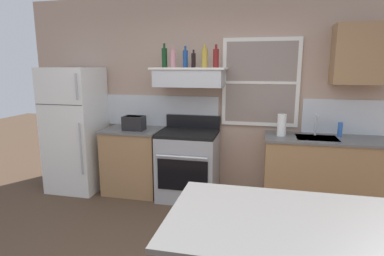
% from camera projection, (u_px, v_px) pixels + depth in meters
% --- Properties ---
extents(back_wall, '(5.40, 0.11, 2.70)m').
position_uv_depth(back_wall, '(214.00, 96.00, 4.32)').
color(back_wall, tan).
rests_on(back_wall, ground_plane).
extents(refrigerator, '(0.70, 0.72, 1.75)m').
position_uv_depth(refrigerator, '(76.00, 129.00, 4.46)').
color(refrigerator, white).
rests_on(refrigerator, ground_plane).
extents(counter_left_of_stove, '(0.79, 0.63, 0.91)m').
position_uv_depth(counter_left_of_stove, '(134.00, 160.00, 4.41)').
color(counter_left_of_stove, '#9E754C').
rests_on(counter_left_of_stove, ground_plane).
extents(toaster, '(0.30, 0.20, 0.19)m').
position_uv_depth(toaster, '(134.00, 123.00, 4.23)').
color(toaster, black).
rests_on(toaster, counter_left_of_stove).
extents(stove_range, '(0.76, 0.69, 1.09)m').
position_uv_depth(stove_range, '(188.00, 164.00, 4.20)').
color(stove_range, '#9EA0A5').
rests_on(stove_range, ground_plane).
extents(range_hood_shelf, '(0.96, 0.52, 0.24)m').
position_uv_depth(range_hood_shelf, '(190.00, 77.00, 4.07)').
color(range_hood_shelf, silver).
extents(bottle_dark_green_wine, '(0.07, 0.07, 0.31)m').
position_uv_depth(bottle_dark_green_wine, '(164.00, 57.00, 4.09)').
color(bottle_dark_green_wine, '#143819').
rests_on(bottle_dark_green_wine, range_hood_shelf).
extents(bottle_rose_pink, '(0.07, 0.07, 0.27)m').
position_uv_depth(bottle_rose_pink, '(173.00, 59.00, 4.02)').
color(bottle_rose_pink, '#C67F84').
rests_on(bottle_rose_pink, range_hood_shelf).
extents(bottle_blue_liqueur, '(0.07, 0.07, 0.27)m').
position_uv_depth(bottle_blue_liqueur, '(185.00, 58.00, 4.07)').
color(bottle_blue_liqueur, '#1E478C').
rests_on(bottle_blue_liqueur, range_hood_shelf).
extents(bottle_balsamic_dark, '(0.06, 0.06, 0.22)m').
position_uv_depth(bottle_balsamic_dark, '(193.00, 60.00, 3.96)').
color(bottle_balsamic_dark, black).
rests_on(bottle_balsamic_dark, range_hood_shelf).
extents(bottle_champagne_gold_foil, '(0.08, 0.08, 0.29)m').
position_uv_depth(bottle_champagne_gold_foil, '(205.00, 58.00, 3.95)').
color(bottle_champagne_gold_foil, '#B29333').
rests_on(bottle_champagne_gold_foil, range_hood_shelf).
extents(bottle_red_label_wine, '(0.07, 0.07, 0.28)m').
position_uv_depth(bottle_red_label_wine, '(216.00, 58.00, 3.92)').
color(bottle_red_label_wine, maroon).
rests_on(bottle_red_label_wine, range_hood_shelf).
extents(counter_right_with_sink, '(1.43, 0.63, 0.91)m').
position_uv_depth(counter_right_with_sink, '(322.00, 173.00, 3.87)').
color(counter_right_with_sink, '#9E754C').
rests_on(counter_right_with_sink, ground_plane).
extents(sink_faucet, '(0.03, 0.17, 0.28)m').
position_uv_depth(sink_faucet, '(316.00, 122.00, 3.86)').
color(sink_faucet, silver).
rests_on(sink_faucet, counter_right_with_sink).
extents(paper_towel_roll, '(0.11, 0.11, 0.27)m').
position_uv_depth(paper_towel_roll, '(282.00, 125.00, 3.87)').
color(paper_towel_roll, white).
rests_on(paper_towel_roll, counter_right_with_sink).
extents(dish_soap_bottle, '(0.06, 0.06, 0.18)m').
position_uv_depth(dish_soap_bottle, '(340.00, 129.00, 3.82)').
color(dish_soap_bottle, blue).
rests_on(dish_soap_bottle, counter_right_with_sink).
extents(upper_cabinet_right, '(0.64, 0.32, 0.70)m').
position_uv_depth(upper_cabinet_right, '(362.00, 54.00, 3.65)').
color(upper_cabinet_right, '#9E754C').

